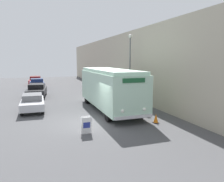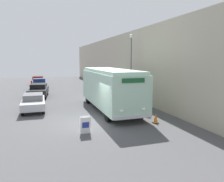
# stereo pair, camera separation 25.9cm
# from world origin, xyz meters

# --- Properties ---
(ground_plane) EXTENTS (80.00, 80.00, 0.00)m
(ground_plane) POSITION_xyz_m (0.00, 0.00, 0.00)
(ground_plane) COLOR #4C4C4F
(building_wall_right) EXTENTS (0.30, 60.00, 7.05)m
(building_wall_right) POSITION_xyz_m (6.40, 10.00, 3.53)
(building_wall_right) COLOR #B2A893
(building_wall_right) RESTS_ON ground_plane
(vintage_bus) EXTENTS (2.69, 9.44, 3.34)m
(vintage_bus) POSITION_xyz_m (2.44, 2.97, 1.86)
(vintage_bus) COLOR black
(vintage_bus) RESTS_ON ground_plane
(sign_board) EXTENTS (0.56, 0.37, 0.98)m
(sign_board) POSITION_xyz_m (-0.64, -2.16, 0.47)
(sign_board) COLOR gray
(sign_board) RESTS_ON ground_plane
(streetlamp) EXTENTS (0.36, 0.36, 6.50)m
(streetlamp) POSITION_xyz_m (5.48, 5.84, 4.21)
(streetlamp) COLOR #595E60
(streetlamp) RESTS_ON ground_plane
(parked_car_near) EXTENTS (1.77, 4.33, 1.34)m
(parked_car_near) POSITION_xyz_m (-3.55, 4.72, 0.70)
(parked_car_near) COLOR black
(parked_car_near) RESTS_ON ground_plane
(parked_car_mid) EXTENTS (2.29, 4.84, 1.47)m
(parked_car_mid) POSITION_xyz_m (-3.20, 11.36, 0.77)
(parked_car_mid) COLOR black
(parked_car_mid) RESTS_ON ground_plane
(parked_car_far) EXTENTS (1.98, 4.21, 1.51)m
(parked_car_far) POSITION_xyz_m (-3.16, 17.89, 0.78)
(parked_car_far) COLOR black
(parked_car_far) RESTS_ON ground_plane
(parked_car_distant) EXTENTS (2.07, 4.86, 1.39)m
(parked_car_distant) POSITION_xyz_m (-3.39, 24.22, 0.72)
(parked_car_distant) COLOR black
(parked_car_distant) RESTS_ON ground_plane
(traffic_cone) EXTENTS (0.36, 0.36, 0.62)m
(traffic_cone) POSITION_xyz_m (4.10, -1.59, 0.30)
(traffic_cone) COLOR black
(traffic_cone) RESTS_ON ground_plane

